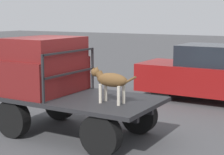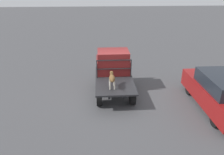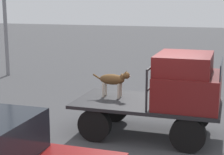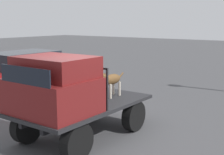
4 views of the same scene
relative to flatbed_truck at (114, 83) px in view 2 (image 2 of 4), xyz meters
The scene contains 6 objects.
ground_plane 0.59m from the flatbed_truck, ahead, with size 80.00×80.00×0.00m, color #474749.
flatbed_truck is the anchor object (origin of this frame).
truck_cab 1.23m from the flatbed_truck, ahead, with size 1.45×1.75×1.20m.
truck_headboard 0.88m from the flatbed_truck, ahead, with size 0.04×1.75×0.94m.
dog 1.15m from the flatbed_truck, 169.08° to the left, with size 1.01×0.27×0.70m.
parked_sedan 4.85m from the flatbed_truck, 110.59° to the right, with size 4.37×1.72×1.66m.
Camera 2 is at (-9.91, 0.74, 5.38)m, focal length 35.00 mm.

